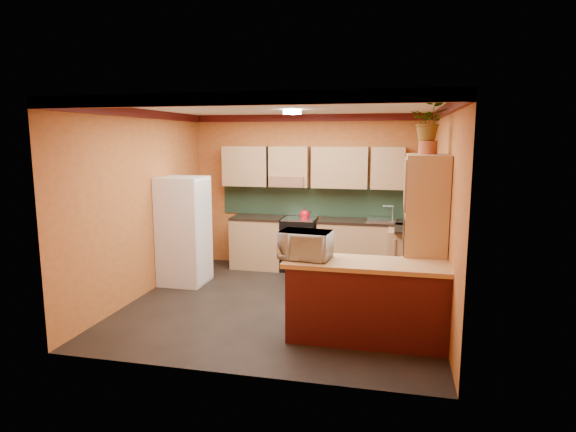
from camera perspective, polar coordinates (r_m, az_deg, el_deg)
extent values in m
plane|color=black|center=(6.85, -0.62, -10.31)|extent=(4.20, 4.20, 0.00)
cube|color=white|center=(6.47, -0.67, 12.84)|extent=(4.20, 4.20, 0.04)
cube|color=#CE7137|center=(8.57, 2.61, 2.90)|extent=(4.20, 0.04, 2.70)
cube|color=#CE7137|center=(4.54, -6.80, -2.81)|extent=(4.20, 0.04, 2.70)
cube|color=#CE7137|center=(7.30, -16.90, 1.41)|extent=(0.04, 4.20, 2.70)
cube|color=#CE7137|center=(6.38, 18.02, 0.28)|extent=(0.04, 4.20, 2.70)
cube|color=#1C3423|center=(8.54, 4.24, 1.74)|extent=(3.70, 0.02, 0.53)
cube|color=#1C3423|center=(7.79, 16.97, 0.64)|extent=(0.02, 1.40, 0.53)
cube|color=tan|center=(8.35, 3.11, 5.83)|extent=(3.10, 0.34, 0.70)
cylinder|color=white|center=(7.05, 0.49, 12.21)|extent=(0.26, 0.26, 0.06)
cube|color=tan|center=(8.35, 5.59, -3.64)|extent=(3.65, 0.60, 0.88)
cube|color=black|center=(8.26, 5.64, -0.52)|extent=(3.65, 0.62, 0.04)
cube|color=black|center=(8.45, 1.38, -3.34)|extent=(0.58, 0.58, 0.91)
cube|color=silver|center=(8.20, 11.02, -0.48)|extent=(0.48, 0.40, 0.03)
cube|color=tan|center=(7.81, 14.65, -4.80)|extent=(0.60, 0.80, 0.88)
cube|color=black|center=(7.71, 14.79, -1.48)|extent=(0.62, 0.80, 0.04)
cube|color=white|center=(7.76, -12.25, -1.70)|extent=(0.68, 0.66, 1.70)
cube|color=tan|center=(6.12, 15.80, -2.84)|extent=(0.48, 0.90, 2.10)
cylinder|color=brown|center=(6.04, 16.25, 7.80)|extent=(0.22, 0.22, 0.16)
imported|color=tan|center=(6.05, 16.38, 10.70)|extent=(0.47, 0.43, 0.45)
cube|color=#531316|center=(5.59, 9.47, -10.25)|extent=(1.80, 0.55, 0.88)
cube|color=tan|center=(5.46, 9.60, -5.63)|extent=(1.90, 0.65, 0.05)
imported|color=white|center=(5.50, 2.06, -3.43)|extent=(0.61, 0.44, 0.32)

